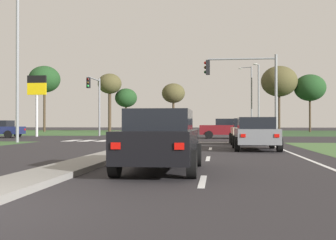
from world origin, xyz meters
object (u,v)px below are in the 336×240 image
Objects in this scene: treeline_second at (110,85)px; treeline_third at (126,98)px; street_lamp_fourth at (250,96)px; fuel_price_totem at (37,92)px; traffic_signal_near_right at (249,82)px; treeline_fifth at (310,88)px; car_maroon_near at (226,128)px; street_lamp_second at (19,50)px; car_grey_fourth at (256,133)px; traffic_signal_far_left at (95,96)px; treeline_near at (44,79)px; car_black_sixth at (161,140)px; street_lamp_third at (258,94)px; car_beige_third at (247,131)px; treeline_sixth at (279,81)px; pedestrian_at_median at (182,124)px; treeline_fourth at (173,94)px.

treeline_second reaches higher than treeline_third.
street_lamp_fourth is 1.68× the size of fuel_price_totem.
treeline_fifth reaches higher than traffic_signal_near_right.
car_maroon_near is 0.39× the size of street_lamp_second.
street_lamp_fourth is at bearing 85.94° from car_grey_fourth.
treeline_third reaches higher than traffic_signal_far_left.
treeline_near reaches higher than fuel_price_totem.
car_black_sixth is 55.64m from treeline_third.
traffic_signal_far_left is 0.69× the size of treeline_fifth.
street_lamp_third is 1.03× the size of treeline_fifth.
car_maroon_near is at bearing 85.01° from car_black_sixth.
car_grey_fourth is 0.38× the size of street_lamp_second.
street_lamp_second reaches higher than car_beige_third.
treeline_sixth is (3.87, -1.90, 1.87)m from street_lamp_fourth.
street_lamp_fourth is 18.55m from treeline_third.
treeline_third is 0.70× the size of treeline_sixth.
treeline_sixth reaches higher than fuel_price_totem.
treeline_sixth is (34.44, 0.24, -0.63)m from treeline_near.
pedestrian_at_median is (7.85, 5.21, -2.73)m from traffic_signal_far_left.
car_grey_fourth is 16.73m from street_lamp_second.
treeline_sixth is at bearing 5.75° from treeline_fourth.
car_maroon_near is at bearing -72.09° from pedestrian_at_median.
treeline_second is (-20.85, 9.60, 2.26)m from street_lamp_third.
street_lamp_third reaches higher than traffic_signal_near_right.
treeline_fifth is (29.87, 24.67, 2.12)m from fuel_price_totem.
car_black_sixth is at bearing -61.68° from fuel_price_totem.
fuel_price_totem is at bearing -160.43° from pedestrian_at_median.
car_beige_third is at bearing 90.13° from car_grey_fourth.
car_beige_third is at bearing -68.54° from treeline_third.
treeline_fourth reaches higher than car_grey_fourth.
treeline_fourth reaches higher than car_black_sixth.
traffic_signal_near_right is (0.33, 8.32, 3.13)m from car_grey_fourth.
fuel_price_totem is 25.99m from treeline_third.
treeline_sixth reaches higher than street_lamp_third.
fuel_price_totem is at bearing -140.44° from treeline_fifth.
car_black_sixth is 53.83m from treeline_sixth.
treeline_sixth is (24.62, -0.41, 0.17)m from treeline_second.
treeline_near reaches higher than car_beige_third.
car_beige_third is at bearing -96.66° from street_lamp_third.
treeline_third reaches higher than car_beige_third.
treeline_fourth is (5.32, 21.47, 1.63)m from traffic_signal_far_left.
street_lamp_second is 38.11m from treeline_third.
traffic_signal_near_right is 25.73m from street_lamp_third.
treeline_fourth is (6.59, 34.92, -0.49)m from street_lamp_second.
street_lamp_second is at bearing -122.28° from pedestrian_at_median.
treeline_fourth is (-11.14, 7.69, 0.72)m from street_lamp_third.
treeline_near is 9.87m from treeline_second.
car_maroon_near is 0.45× the size of treeline_sixth.
traffic_signal_far_left reaches higher than car_black_sixth.
treeline_third is at bearing 29.77° from treeline_second.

